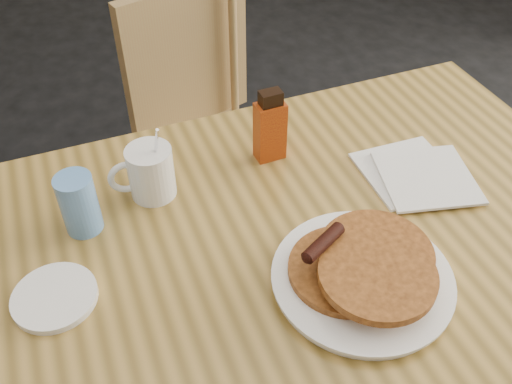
% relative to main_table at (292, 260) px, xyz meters
% --- Properties ---
extents(main_table, '(1.36, 0.97, 0.75)m').
position_rel_main_table_xyz_m(main_table, '(0.00, 0.00, 0.00)').
color(main_table, '#AA833C').
rests_on(main_table, floor).
extents(chair_main_far, '(0.50, 0.51, 0.87)m').
position_rel_main_table_xyz_m(chair_main_far, '(-0.00, 0.75, -0.19)').
color(chair_main_far, '#997C48').
rests_on(chair_main_far, floor).
extents(pancake_plate, '(0.30, 0.30, 0.09)m').
position_rel_main_table_xyz_m(pancake_plate, '(0.08, -0.11, 0.06)').
color(pancake_plate, white).
rests_on(pancake_plate, main_table).
extents(coffee_mug, '(0.12, 0.09, 0.16)m').
position_rel_main_table_xyz_m(coffee_mug, '(-0.21, 0.21, 0.09)').
color(coffee_mug, white).
rests_on(coffee_mug, main_table).
extents(syrup_bottle, '(0.06, 0.04, 0.15)m').
position_rel_main_table_xyz_m(syrup_bottle, '(0.04, 0.25, 0.11)').
color(syrup_bottle, maroon).
rests_on(syrup_bottle, main_table).
extents(napkin_stack, '(0.21, 0.22, 0.01)m').
position_rel_main_table_xyz_m(napkin_stack, '(0.30, 0.09, 0.05)').
color(napkin_stack, white).
rests_on(napkin_stack, main_table).
extents(blue_tumbler, '(0.07, 0.07, 0.11)m').
position_rel_main_table_xyz_m(blue_tumbler, '(-0.34, 0.16, 0.10)').
color(blue_tumbler, '#5C93D9').
rests_on(blue_tumbler, main_table).
extents(side_saucer, '(0.16, 0.16, 0.01)m').
position_rel_main_table_xyz_m(side_saucer, '(-0.40, 0.01, 0.05)').
color(side_saucer, white).
rests_on(side_saucer, main_table).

